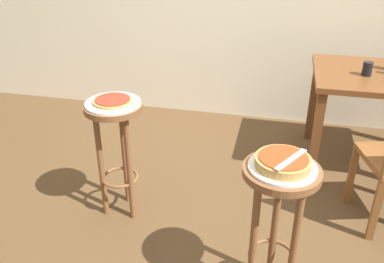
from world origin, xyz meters
name	(u,v)px	position (x,y,z in m)	size (l,w,h in m)	color
ground_plane	(202,221)	(0.00, 0.00, 0.00)	(6.00, 6.00, 0.00)	brown
stool_foreground	(277,208)	(0.44, -0.47, 0.54)	(0.34, 0.34, 0.76)	brown
serving_plate_foreground	(282,167)	(0.44, -0.47, 0.76)	(0.30, 0.30, 0.01)	white
pizza_foreground	(283,162)	(0.44, -0.47, 0.79)	(0.24, 0.24, 0.05)	tan
stool_middle	(116,137)	(-0.53, 0.00, 0.54)	(0.34, 0.34, 0.76)	brown
serving_plate_middle	(113,103)	(-0.53, 0.00, 0.76)	(0.32, 0.32, 0.01)	silver
pizza_middle	(112,101)	(-0.53, 0.00, 0.78)	(0.23, 0.23, 0.02)	tan
dining_table	(381,89)	(1.10, 0.97, 0.61)	(0.95, 0.76, 0.73)	brown
cup_near_edge	(367,69)	(0.97, 0.91, 0.78)	(0.07, 0.07, 0.10)	black
pizza_server_knife	(291,159)	(0.47, -0.49, 0.82)	(0.22, 0.02, 0.01)	silver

